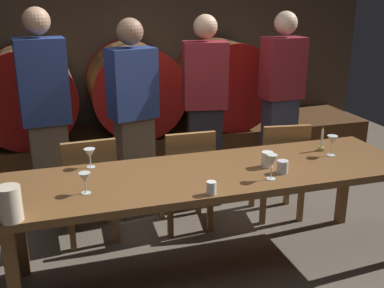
{
  "coord_description": "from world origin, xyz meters",
  "views": [
    {
      "loc": [
        -0.81,
        -2.69,
        1.93
      ],
      "look_at": [
        0.14,
        0.35,
        0.86
      ],
      "focal_mm": 42.89,
      "sensor_mm": 36.0,
      "label": 1
    }
  ],
  "objects": [
    {
      "name": "guest_center_left",
      "position": [
        -0.17,
        1.05,
        0.89
      ],
      "size": [
        0.43,
        0.33,
        1.73
      ],
      "rotation": [
        0.0,
        0.0,
        3.39
      ],
      "color": "brown",
      "rests_on": "ground"
    },
    {
      "name": "wine_glass_center_left",
      "position": [
        -0.6,
        0.36,
        0.86
      ],
      "size": [
        0.08,
        0.08,
        0.13
      ],
      "color": "white",
      "rests_on": "dining_table"
    },
    {
      "name": "wine_barrel_right",
      "position": [
        1.04,
        2.06,
        0.95
      ],
      "size": [
        0.94,
        0.82,
        0.94
      ],
      "color": "#513319",
      "rests_on": "barrel_shelf"
    },
    {
      "name": "back_wall",
      "position": [
        0.0,
        2.61,
        1.29
      ],
      "size": [
        5.97,
        0.24,
        2.59
      ],
      "primitive_type": "cube",
      "color": "#473A2D",
      "rests_on": "ground"
    },
    {
      "name": "dining_table",
      "position": [
        0.19,
        0.03,
        0.69
      ],
      "size": [
        2.77,
        0.79,
        0.76
      ],
      "color": "brown",
      "rests_on": "ground"
    },
    {
      "name": "wine_glass_center_right",
      "position": [
        0.5,
        -0.21,
        0.88
      ],
      "size": [
        0.07,
        0.07,
        0.17
      ],
      "color": "silver",
      "rests_on": "dining_table"
    },
    {
      "name": "guest_center_right",
      "position": [
        0.49,
        1.1,
        0.9
      ],
      "size": [
        0.42,
        0.3,
        1.74
      ],
      "rotation": [
        0.0,
        0.0,
        2.96
      ],
      "color": "black",
      "rests_on": "ground"
    },
    {
      "name": "cup_left",
      "position": [
        0.05,
        -0.31,
        0.8
      ],
      "size": [
        0.06,
        0.06,
        0.08
      ],
      "primitive_type": "cylinder",
      "color": "white",
      "rests_on": "dining_table"
    },
    {
      "name": "chair_left",
      "position": [
        -0.59,
        0.69,
        0.49
      ],
      "size": [
        0.42,
        0.42,
        0.88
      ],
      "rotation": [
        0.0,
        0.0,
        3.18
      ],
      "color": "olive",
      "rests_on": "ground"
    },
    {
      "name": "wine_glass_far_right",
      "position": [
        1.13,
        0.07,
        0.87
      ],
      "size": [
        0.08,
        0.08,
        0.15
      ],
      "color": "white",
      "rests_on": "dining_table"
    },
    {
      "name": "guest_far_right",
      "position": [
        1.3,
        1.2,
        0.91
      ],
      "size": [
        0.39,
        0.26,
        1.75
      ],
      "rotation": [
        0.0,
        0.0,
        3.19
      ],
      "color": "#33384C",
      "rests_on": "ground"
    },
    {
      "name": "pitcher",
      "position": [
        -1.08,
        -0.31,
        0.86
      ],
      "size": [
        0.13,
        0.13,
        0.19
      ],
      "color": "beige",
      "rests_on": "dining_table"
    },
    {
      "name": "wine_barrel_left",
      "position": [
        -1.05,
        2.06,
        0.95
      ],
      "size": [
        0.94,
        0.82,
        0.94
      ],
      "color": "brown",
      "rests_on": "barrel_shelf"
    },
    {
      "name": "cup_center",
      "position": [
        0.57,
        0.0,
        0.82
      ],
      "size": [
        0.08,
        0.08,
        0.11
      ],
      "primitive_type": "cylinder",
      "color": "white",
      "rests_on": "dining_table"
    },
    {
      "name": "ground_plane",
      "position": [
        0.0,
        0.0,
        0.0
      ],
      "size": [
        7.76,
        7.76,
        0.0
      ],
      "primitive_type": "plane",
      "color": "brown"
    },
    {
      "name": "chair_center",
      "position": [
        0.19,
        0.66,
        0.49
      ],
      "size": [
        0.41,
        0.41,
        0.88
      ],
      "rotation": [
        0.0,
        0.0,
        3.12
      ],
      "color": "olive",
      "rests_on": "ground"
    },
    {
      "name": "wine_barrel_center",
      "position": [
        0.02,
        2.06,
        0.95
      ],
      "size": [
        0.94,
        0.82,
        0.94
      ],
      "color": "brown",
      "rests_on": "barrel_shelf"
    },
    {
      "name": "cup_right",
      "position": [
        0.62,
        -0.13,
        0.81
      ],
      "size": [
        0.08,
        0.08,
        0.09
      ],
      "primitive_type": "cylinder",
      "color": "silver",
      "rests_on": "dining_table"
    },
    {
      "name": "chair_right",
      "position": [
        1.02,
        0.61,
        0.49
      ],
      "size": [
        0.45,
        0.45,
        0.88
      ],
      "rotation": [
        0.0,
        0.0,
        2.99
      ],
      "color": "olive",
      "rests_on": "ground"
    },
    {
      "name": "barrel_shelf",
      "position": [
        0.0,
        2.06,
        0.24
      ],
      "size": [
        5.37,
        0.9,
        0.48
      ],
      "primitive_type": "cube",
      "color": "#4C2D16",
      "rests_on": "ground"
    },
    {
      "name": "guest_far_left",
      "position": [
        -0.87,
        1.1,
        0.94
      ],
      "size": [
        0.4,
        0.28,
        1.81
      ],
      "rotation": [
        0.0,
        0.0,
        3.24
      ],
      "color": "brown",
      "rests_on": "ground"
    },
    {
      "name": "wine_glass_far_left",
      "position": [
        -0.67,
        -0.08,
        0.86
      ],
      "size": [
        0.07,
        0.07,
        0.13
      ],
      "color": "silver",
      "rests_on": "dining_table"
    },
    {
      "name": "candle_center",
      "position": [
        1.12,
        0.19,
        0.81
      ],
      "size": [
        0.05,
        0.05,
        0.19
      ],
      "color": "olive",
      "rests_on": "dining_table"
    }
  ]
}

